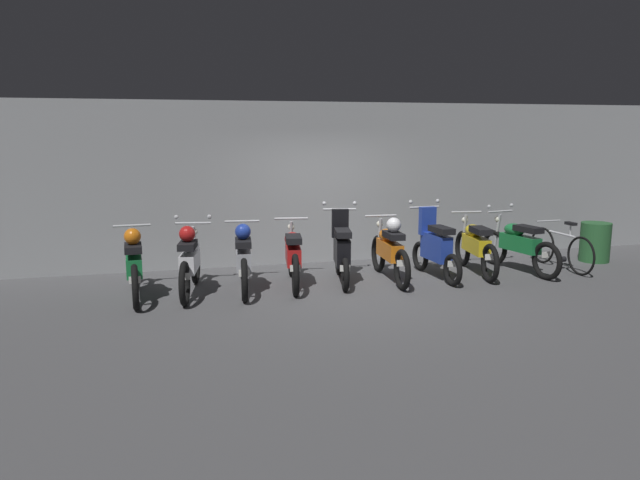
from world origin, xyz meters
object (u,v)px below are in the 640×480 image
Objects in this scene: motorbike_slot_0 at (134,263)px; motorbike_slot_6 at (435,247)px; motorbike_slot_8 at (519,244)px; motorbike_slot_7 at (475,246)px; trash_bin at (595,242)px; motorbike_slot_5 at (390,249)px; motorbike_slot_1 at (190,260)px; motorbike_slot_2 at (243,257)px; bicycle at (561,249)px; motorbike_slot_3 at (293,255)px; motorbike_slot_4 at (342,250)px.

motorbike_slot_0 is 4.88m from motorbike_slot_6.
motorbike_slot_8 is at bearing 0.90° from motorbike_slot_0.
trash_bin is (2.71, 0.33, -0.12)m from motorbike_slot_7.
trash_bin is (4.34, 0.42, -0.15)m from motorbike_slot_5.
motorbike_slot_8 is (2.44, 0.02, -0.03)m from motorbike_slot_5.
motorbike_slot_8 is 2.59× the size of trash_bin.
motorbike_slot_5 is 4.37m from trash_bin.
motorbike_slot_2 is at bearing -0.17° from motorbike_slot_1.
motorbike_slot_2 is 5.75m from bicycle.
motorbike_slot_2 reaches higher than trash_bin.
motorbike_slot_1 is 6.56m from bicycle.
trash_bin is at bearing 11.85° from motorbike_slot_8.
motorbike_slot_6 is at bearing -1.45° from motorbike_slot_5.
motorbike_slot_3 is 1.00× the size of motorbike_slot_8.
motorbike_slot_7 is at bearing -173.05° from trash_bin.
motorbike_slot_2 is 1.00× the size of motorbike_slot_7.
motorbike_slot_2 is at bearing 0.94° from motorbike_slot_0.
motorbike_slot_6 is 0.87× the size of motorbike_slot_8.
motorbike_slot_4 is at bearing -179.82° from motorbike_slot_7.
motorbike_slot_0 is 1.01× the size of motorbike_slot_1.
motorbike_slot_3 is 2.60× the size of trash_bin.
motorbike_slot_7 is 2.74m from trash_bin.
motorbike_slot_6 is (4.88, 0.06, 0.00)m from motorbike_slot_0.
motorbike_slot_0 is at bearing -178.86° from motorbike_slot_5.
motorbike_slot_1 is at bearing -179.56° from motorbike_slot_6.
motorbike_slot_6 reaches higher than motorbike_slot_8.
bicycle is (6.56, 0.07, -0.17)m from motorbike_slot_1.
motorbike_slot_1 is 3.25m from motorbike_slot_5.
motorbike_slot_3 is 1.15× the size of motorbike_slot_6.
trash_bin is (8.41, 0.50, -0.15)m from motorbike_slot_0.
motorbike_slot_7 is 1.68m from bicycle.
motorbike_slot_1 is at bearing -176.44° from trash_bin.
motorbike_slot_1 reaches higher than bicycle.
motorbike_slot_0 is 1.17× the size of motorbike_slot_4.
motorbike_slot_0 is 5.70m from motorbike_slot_7.
motorbike_slot_3 is at bearing 3.71° from motorbike_slot_0.
motorbike_slot_4 is at bearing 174.11° from motorbike_slot_5.
motorbike_slot_6 is at bearing -172.25° from motorbike_slot_7.
motorbike_slot_2 is 4.88m from motorbike_slot_8.
motorbike_slot_0 is at bearing -179.29° from motorbike_slot_6.
motorbike_slot_6 is 0.97× the size of bicycle.
motorbike_slot_7 is at bearing 2.04° from motorbike_slot_2.
motorbike_slot_0 is 1.00× the size of motorbike_slot_7.
motorbike_slot_6 is at bearing -172.87° from trash_bin.
motorbike_slot_5 reaches higher than trash_bin.
motorbike_slot_1 reaches higher than motorbike_slot_0.
motorbike_slot_0 reaches higher than motorbike_slot_3.
motorbike_slot_8 is at bearing 0.88° from motorbike_slot_2.
motorbike_slot_3 is at bearing 177.25° from motorbike_slot_5.
motorbike_slot_6 is 1.63m from motorbike_slot_8.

